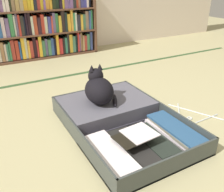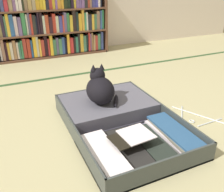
# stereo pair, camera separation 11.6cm
# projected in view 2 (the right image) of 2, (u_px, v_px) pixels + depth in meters

# --- Properties ---
(ground_plane) EXTENTS (10.00, 10.00, 0.00)m
(ground_plane) POSITION_uv_depth(u_px,v_px,m) (145.00, 147.00, 1.50)
(ground_plane) COLOR tan
(tatami_border) EXTENTS (4.80, 0.05, 0.00)m
(tatami_border) POSITION_uv_depth(u_px,v_px,m) (77.00, 74.00, 2.65)
(tatami_border) COLOR #31502A
(tatami_border) RESTS_ON ground_plane
(bookshelf) EXTENTS (1.56, 0.28, 0.90)m
(bookshelf) POSITION_uv_depth(u_px,v_px,m) (46.00, 22.00, 3.11)
(bookshelf) COLOR brown
(bookshelf) RESTS_ON ground_plane
(open_suitcase) EXTENTS (0.67, 0.99, 0.12)m
(open_suitcase) POSITION_uv_depth(u_px,v_px,m) (117.00, 118.00, 1.72)
(open_suitcase) COLOR #393F3C
(open_suitcase) RESTS_ON ground_plane
(black_cat) EXTENTS (0.26, 0.28, 0.27)m
(black_cat) POSITION_uv_depth(u_px,v_px,m) (100.00, 89.00, 1.75)
(black_cat) COLOR black
(black_cat) RESTS_ON open_suitcase
(clothes_hanger) EXTENTS (0.29, 0.39, 0.01)m
(clothes_hanger) POSITION_uv_depth(u_px,v_px,m) (196.00, 117.00, 1.82)
(clothes_hanger) COLOR silver
(clothes_hanger) RESTS_ON ground_plane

